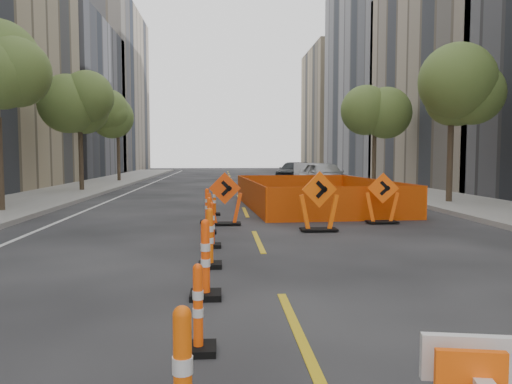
{
  "coord_description": "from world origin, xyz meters",
  "views": [
    {
      "loc": [
        -0.88,
        -7.61,
        2.04
      ],
      "look_at": [
        0.02,
        4.93,
        1.1
      ],
      "focal_mm": 35.0,
      "sensor_mm": 36.0,
      "label": 1
    }
  ],
  "objects": [
    {
      "name": "tree_r_b",
      "position": [
        8.4,
        12.0,
        4.53
      ],
      "size": [
        2.8,
        2.8,
        5.95
      ],
      "color": "#382B1E",
      "rests_on": "ground"
    },
    {
      "name": "sidewalk_left",
      "position": [
        -9.0,
        12.0,
        0.07
      ],
      "size": [
        4.0,
        90.0,
        0.15
      ],
      "primitive_type": "cube",
      "color": "gray",
      "rests_on": "ground"
    },
    {
      "name": "chevron_sign_right",
      "position": [
        3.91,
        6.8,
        0.76
      ],
      "size": [
        1.16,
        0.93,
        1.51
      ],
      "primitive_type": null,
      "rotation": [
        0.0,
        0.0,
        -0.38
      ],
      "color": "#F7550A",
      "rests_on": "ground"
    },
    {
      "name": "parked_car_mid",
      "position": [
        4.99,
        26.82,
        0.73
      ],
      "size": [
        2.17,
        4.62,
        1.47
      ],
      "primitive_type": "imported",
      "rotation": [
        0.0,
        0.0,
        -0.14
      ],
      "color": "#97969B",
      "rests_on": "ground"
    },
    {
      "name": "tree_l_c",
      "position": [
        -8.4,
        20.0,
        4.53
      ],
      "size": [
        2.8,
        2.8,
        5.95
      ],
      "color": "#382B1E",
      "rests_on": "ground"
    },
    {
      "name": "bld_right_e",
      "position": [
        17.0,
        58.6,
        8.0
      ],
      "size": [
        12.0,
        14.0,
        16.0
      ],
      "primitive_type": "cube",
      "color": "tan",
      "rests_on": "ground"
    },
    {
      "name": "parked_car_far",
      "position": [
        4.92,
        32.13,
        0.72
      ],
      "size": [
        3.51,
        5.37,
        1.45
      ],
      "primitive_type": "imported",
      "rotation": [
        0.0,
        0.0,
        -0.32
      ],
      "color": "black",
      "rests_on": "ground"
    },
    {
      "name": "bld_right_d",
      "position": [
        17.0,
        40.2,
        10.0
      ],
      "size": [
        12.0,
        18.0,
        20.0
      ],
      "primitive_type": "cube",
      "color": "gray",
      "rests_on": "ground"
    },
    {
      "name": "channelizer_5",
      "position": [
        -1.18,
        5.28,
        0.47
      ],
      "size": [
        0.37,
        0.37,
        0.95
      ],
      "primitive_type": null,
      "color": "#F5490A",
      "rests_on": "ground"
    },
    {
      "name": "chevron_sign_center",
      "position": [
        1.73,
        5.44,
        0.8
      ],
      "size": [
        1.16,
        0.8,
        1.61
      ],
      "primitive_type": null,
      "rotation": [
        0.0,
        0.0,
        0.15
      ],
      "color": "#FA5A0A",
      "rests_on": "ground"
    },
    {
      "name": "sidewalk_right",
      "position": [
        9.0,
        12.0,
        0.07
      ],
      "size": [
        4.0,
        90.0,
        0.15
      ],
      "primitive_type": "cube",
      "color": "gray",
      "rests_on": "ground"
    },
    {
      "name": "channelizer_1",
      "position": [
        -1.12,
        -2.56,
        0.47
      ],
      "size": [
        0.37,
        0.37,
        0.93
      ],
      "primitive_type": null,
      "color": "#F44A0A",
      "rests_on": "ground"
    },
    {
      "name": "parked_car_near",
      "position": [
        5.08,
        20.78,
        0.84
      ],
      "size": [
        2.62,
        5.13,
        1.67
      ],
      "primitive_type": "imported",
      "rotation": [
        0.0,
        0.0,
        0.14
      ],
      "color": "#AEAFB0",
      "rests_on": "ground"
    },
    {
      "name": "safety_fence",
      "position": [
        2.75,
        11.6,
        0.54
      ],
      "size": [
        5.56,
        8.89,
        1.08
      ],
      "primitive_type": null,
      "rotation": [
        0.0,
        0.0,
        0.06
      ],
      "color": "#E8530C",
      "rests_on": "ground"
    },
    {
      "name": "tree_r_c",
      "position": [
        8.4,
        22.0,
        4.53
      ],
      "size": [
        2.8,
        2.8,
        5.95
      ],
      "color": "#382B1E",
      "rests_on": "ground"
    },
    {
      "name": "bld_left_d",
      "position": [
        -17.0,
        39.2,
        7.0
      ],
      "size": [
        12.0,
        16.0,
        14.0
      ],
      "primitive_type": "cube",
      "color": "#4C4C51",
      "rests_on": "ground"
    },
    {
      "name": "channelizer_7",
      "position": [
        -1.09,
        9.19,
        0.51
      ],
      "size": [
        0.4,
        0.4,
        1.01
      ],
      "primitive_type": null,
      "color": "#DE5209",
      "rests_on": "ground"
    },
    {
      "name": "bld_left_e",
      "position": [
        -17.0,
        55.6,
        10.0
      ],
      "size": [
        12.0,
        20.0,
        20.0
      ],
      "primitive_type": "cube",
      "color": "gray",
      "rests_on": "ground"
    },
    {
      "name": "chevron_sign_left",
      "position": [
        -0.76,
        6.8,
        0.77
      ],
      "size": [
        1.07,
        0.69,
        1.53
      ],
      "primitive_type": null,
      "rotation": [
        0.0,
        0.0,
        -0.08
      ],
      "color": "#E54009",
      "rests_on": "ground"
    },
    {
      "name": "channelizer_3",
      "position": [
        -1.08,
        1.36,
        0.54
      ],
      "size": [
        0.43,
        0.43,
        1.09
      ],
      "primitive_type": null,
      "color": "#EB5909",
      "rests_on": "ground"
    },
    {
      "name": "channelizer_4",
      "position": [
        -1.07,
        3.32,
        0.5
      ],
      "size": [
        0.4,
        0.4,
        1.01
      ],
      "primitive_type": null,
      "color": "red",
      "rests_on": "ground"
    },
    {
      "name": "channelizer_2",
      "position": [
        -1.1,
        -0.6,
        0.57
      ],
      "size": [
        0.45,
        0.45,
        1.13
      ],
      "primitive_type": null,
      "color": "#F5460A",
      "rests_on": "ground"
    },
    {
      "name": "ground_plane",
      "position": [
        0.0,
        0.0,
        0.0
      ],
      "size": [
        140.0,
        140.0,
        0.0
      ],
      "primitive_type": "plane",
      "color": "black"
    },
    {
      "name": "tree_l_d",
      "position": [
        -8.4,
        30.0,
        4.53
      ],
      "size": [
        2.8,
        2.8,
        5.95
      ],
      "color": "#382B1E",
      "rests_on": "ground"
    },
    {
      "name": "bld_right_c",
      "position": [
        17.0,
        23.8,
        7.0
      ],
      "size": [
        12.0,
        16.0,
        14.0
      ],
      "primitive_type": "cube",
      "color": "gray",
      "rests_on": "ground"
    },
    {
      "name": "channelizer_6",
      "position": [
        -1.28,
        7.23,
        0.52
      ],
      "size": [
        0.41,
        0.41,
        1.04
      ],
      "primitive_type": null,
      "color": "#FE4A0A",
      "rests_on": "ground"
    }
  ]
}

